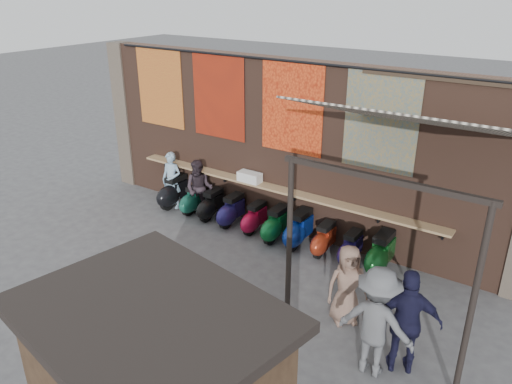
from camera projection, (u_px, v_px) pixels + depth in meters
ground at (213, 275)px, 10.17m from camera, size 70.00×70.00×0.00m
brick_wall at (284, 147)px, 11.44m from camera, size 10.00×0.40×4.00m
pier_left at (127, 115)px, 14.12m from camera, size 0.50×0.50×4.00m
eating_counter at (275, 188)px, 11.51m from camera, size 8.00×0.32×0.05m
shelf_box at (250, 177)px, 11.79m from camera, size 0.57×0.28×0.23m
tapestry_redgold at (160, 88)px, 12.74m from camera, size 1.50×0.02×2.00m
tapestry_sun at (219, 97)px, 11.75m from camera, size 1.50×0.02×2.00m
tapestry_orange at (292, 108)px, 10.72m from camera, size 1.50×0.02×2.00m
tapestry_multi at (381, 122)px, 9.69m from camera, size 1.50×0.02×2.00m
hang_rail at (281, 60)px, 10.48m from camera, size 9.50×0.06×0.06m
scooter_stool_0 at (174, 192)px, 13.08m from camera, size 0.39×0.88×0.83m
scooter_stool_1 at (194, 200)px, 12.75m from camera, size 0.34×0.75×0.72m
scooter_stool_2 at (212, 205)px, 12.43m from camera, size 0.35×0.78×0.74m
scooter_stool_3 at (232, 211)px, 12.09m from camera, size 0.36×0.80×0.76m
scooter_stool_4 at (255, 218)px, 11.77m from camera, size 0.34×0.75×0.71m
scooter_stool_5 at (277, 224)px, 11.38m from camera, size 0.37×0.83×0.78m
scooter_stool_6 at (299, 229)px, 11.12m from camera, size 0.39×0.87×0.82m
scooter_stool_7 at (324, 239)px, 10.82m from camera, size 0.33×0.73×0.70m
scooter_stool_8 at (351, 248)px, 10.46m from camera, size 0.33×0.74×0.70m
scooter_stool_9 at (381, 254)px, 10.11m from camera, size 0.40×0.89×0.84m
diner_left at (172, 180)px, 12.92m from camera, size 0.60×0.44×1.50m
diner_right at (199, 189)px, 12.45m from camera, size 0.87×0.78×1.47m
shopper_navy at (407, 322)px, 7.38m from camera, size 1.11×0.81×1.74m
shopper_grey at (376, 322)px, 7.34m from camera, size 1.17×0.70×1.79m
shopper_tan at (347, 285)px, 8.52m from camera, size 0.85×0.83×1.47m
stall_roof at (149, 314)px, 4.80m from camera, size 2.91×2.43×0.12m
stall_sign at (220, 334)px, 5.69m from camera, size 1.19×0.25×0.50m
awning_canvas at (421, 121)px, 7.65m from camera, size 3.20×3.28×0.97m
awning_ledger at (452, 79)px, 8.70m from camera, size 3.30×0.08×0.12m
awning_header at (382, 179)px, 6.69m from camera, size 3.00×0.08×0.08m
awning_post_left at (289, 249)px, 8.02m from camera, size 0.09×0.09×3.10m
awning_post_right at (472, 308)px, 6.57m from camera, size 0.09×0.09×3.10m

